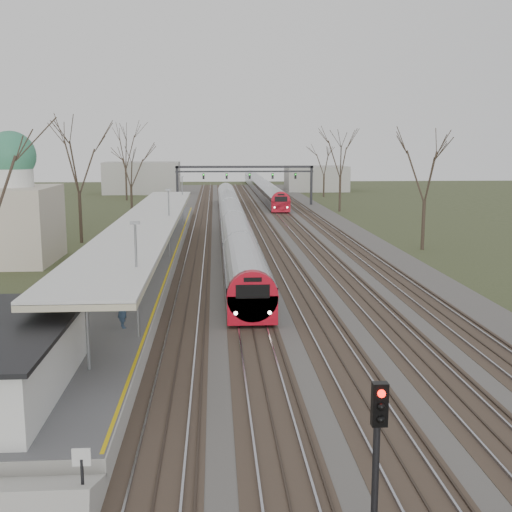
{
  "coord_description": "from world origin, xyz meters",
  "views": [
    {
      "loc": [
        -4.33,
        -13.06,
        9.25
      ],
      "look_at": [
        -1.66,
        28.47,
        2.0
      ],
      "focal_mm": 45.0,
      "sensor_mm": 36.0,
      "label": 1
    }
  ],
  "objects": [
    {
      "name": "track_bed",
      "position": [
        0.26,
        55.0,
        0.06
      ],
      "size": [
        24.0,
        160.0,
        0.22
      ],
      "color": "#474442",
      "rests_on": "ground"
    },
    {
      "name": "passenger",
      "position": [
        -8.56,
        15.5,
        1.92
      ],
      "size": [
        0.65,
        0.78,
        1.83
      ],
      "primitive_type": "imported",
      "rotation": [
        0.0,
        0.0,
        1.94
      ],
      "color": "#2C4057",
      "rests_on": "platform"
    },
    {
      "name": "train_near",
      "position": [
        -2.5,
        55.35,
        1.48
      ],
      "size": [
        2.62,
        75.21,
        3.05
      ],
      "color": "#9DA0A7",
      "rests_on": "ground"
    },
    {
      "name": "tree_west_far",
      "position": [
        -17.0,
        48.0,
        8.02
      ],
      "size": [
        5.5,
        5.5,
        11.33
      ],
      "color": "#2D231C",
      "rests_on": "ground"
    },
    {
      "name": "canopy",
      "position": [
        -9.05,
        32.99,
        3.93
      ],
      "size": [
        4.1,
        50.0,
        3.11
      ],
      "color": "slate",
      "rests_on": "platform"
    },
    {
      "name": "platform",
      "position": [
        -9.05,
        37.5,
        0.5
      ],
      "size": [
        3.5,
        69.0,
        1.0
      ],
      "primitive_type": "cube",
      "color": "#9E9B93",
      "rests_on": "ground"
    },
    {
      "name": "train_far",
      "position": [
        4.5,
        109.56,
        1.48
      ],
      "size": [
        2.62,
        75.21,
        3.05
      ],
      "color": "#9DA0A7",
      "rests_on": "ground"
    },
    {
      "name": "signal_gantry",
      "position": [
        0.29,
        84.99,
        4.91
      ],
      "size": [
        21.0,
        0.59,
        6.08
      ],
      "color": "black",
      "rests_on": "ground"
    },
    {
      "name": "tree_east_far",
      "position": [
        14.0,
        42.0,
        7.29
      ],
      "size": [
        5.0,
        5.0,
        10.3
      ],
      "color": "#2D231C",
      "rests_on": "ground"
    },
    {
      "name": "signal_post",
      "position": [
        -0.75,
        0.18,
        2.72
      ],
      "size": [
        0.35,
        0.45,
        4.1
      ],
      "color": "black",
      "rests_on": "ground"
    }
  ]
}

